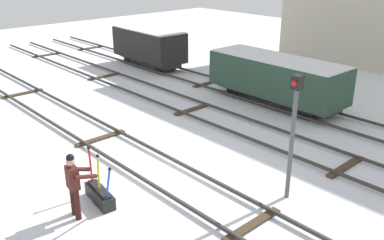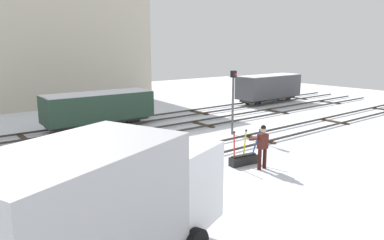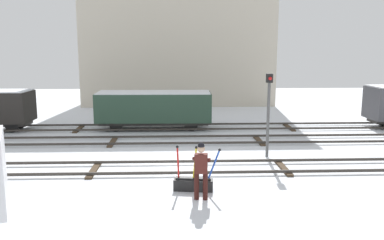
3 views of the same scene
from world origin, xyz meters
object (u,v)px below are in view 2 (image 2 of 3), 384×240
freight_car_back_track (99,107)px  signal_post (233,95)px  switch_lever_frame (244,159)px  freight_car_near_switch (269,87)px  delivery_truck (109,207)px  rail_worker (262,144)px

freight_car_back_track → signal_post: bearing=-49.2°
signal_post → freight_car_back_track: (-4.97, 5.98, -0.91)m
switch_lever_frame → freight_car_back_track: bearing=107.8°
freight_car_near_switch → signal_post: bearing=-150.6°
signal_post → freight_car_back_track: signal_post is taller
switch_lever_frame → delivery_truck: bearing=-147.0°
delivery_truck → freight_car_near_switch: bearing=11.6°
signal_post → freight_car_near_switch: (10.21, 5.98, -0.78)m
rail_worker → freight_car_back_track: freight_car_back_track is taller
switch_lever_frame → signal_post: 5.40m
delivery_truck → freight_car_back_track: delivery_truck is taller
freight_car_back_track → delivery_truck: bearing=-112.0°
delivery_truck → freight_car_near_switch: delivery_truck is taller
rail_worker → freight_car_back_track: (-1.94, 10.64, 0.24)m
delivery_truck → freight_car_back_track: bearing=45.9°
rail_worker → signal_post: 5.68m
rail_worker → freight_car_near_switch: 16.99m
switch_lever_frame → delivery_truck: delivery_truck is taller
delivery_truck → rail_worker: bearing=-1.3°
signal_post → freight_car_back_track: bearing=129.8°
rail_worker → freight_car_near_switch: freight_car_near_switch is taller
freight_car_back_track → switch_lever_frame: bearing=-78.9°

